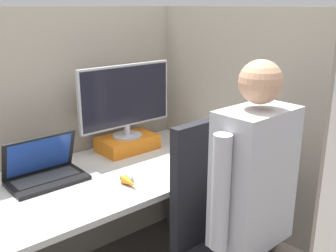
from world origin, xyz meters
The scene contains 11 objects.
cubicle_panel_back centered at (0.00, 0.78, 0.77)m, with size 2.09×0.04×1.54m.
cubicle_panel_right centered at (0.82, 0.30, 0.77)m, with size 0.04×1.40×1.54m.
desk centered at (0.00, 0.38, 0.55)m, with size 1.59×0.75×0.71m.
paper_box centered at (0.35, 0.59, 0.75)m, with size 0.34×0.22×0.08m.
monitor centered at (0.35, 0.59, 1.03)m, with size 0.61×0.18×0.43m.
laptop centered at (-0.22, 0.49, 0.76)m, with size 0.37×0.22×0.23m.
mouse centered at (0.08, 0.21, 0.73)m, with size 0.07×0.05×0.03m.
stapler centered at (0.68, 0.39, 0.74)m, with size 0.05×0.13×0.06m.
carrot_toy centered at (0.07, 0.17, 0.73)m, with size 0.04×0.12×0.04m.
office_chair centered at (0.31, -0.27, 0.54)m, with size 0.52×0.56×1.07m.
person centered at (0.30, -0.44, 0.78)m, with size 0.48×0.44×1.36m.
Camera 1 is at (-0.91, -1.27, 1.55)m, focal length 42.00 mm.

